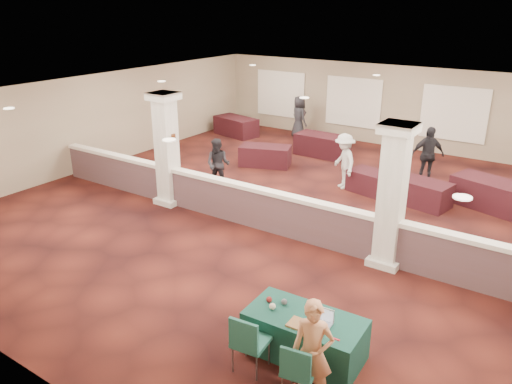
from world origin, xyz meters
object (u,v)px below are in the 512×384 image
Objects in this scene: far_table_back_right at (490,194)px; attendee_b at (344,161)px; woman at (312,353)px; far_table_front_center at (375,183)px; far_table_front_left at (265,156)px; conf_chair_main at (298,368)px; far_table_back_center at (322,145)px; conf_chair_side at (248,340)px; far_table_front_right at (418,192)px; attendee_c at (427,155)px; far_table_back_left at (236,126)px; near_table at (304,335)px; attendee_a at (218,164)px; attendee_d at (299,117)px.

attendee_b is at bearing -168.87° from far_table_back_right.
woman is 1.01× the size of far_table_front_center.
far_table_front_left reaches higher than far_table_front_center.
far_table_front_center is at bearing -6.53° from far_table_front_left.
conf_chair_main reaches higher than far_table_back_center.
far_table_front_right is (0.06, 8.49, -0.25)m from conf_chair_side.
far_table_front_right is 2.08m from attendee_c.
far_table_back_left is (-3.39, 2.90, 0.04)m from far_table_front_left.
attendee_c reaches higher than far_table_back_center.
far_table_back_right reaches higher than far_table_front_right.
attendee_b is at bearing 108.08° from near_table.
far_table_back_left is 1.12× the size of attendee_b.
attendee_b reaches higher than near_table.
far_table_front_center is 1.17m from attendee_b.
conf_chair_side is 0.56× the size of attendee_c.
attendee_b is (3.17, 2.26, 0.07)m from attendee_a.
far_table_back_center is (1.11, 2.24, 0.04)m from far_table_front_left.
far_table_front_left is 0.99× the size of far_table_front_right.
near_table is 1.04× the size of attendee_c.
far_table_front_left is at bearing -177.91° from far_table_back_right.
conf_chair_main is 0.61× the size of attendee_a.
attendee_a is 0.92× the size of attendee_b.
near_table is 7.93m from far_table_front_center.
conf_chair_main is at bearing -64.77° from far_table_back_center.
attendee_c is at bearing 85.71° from conf_chair_side.
far_table_front_right reaches higher than far_table_front_center.
far_table_back_left is at bearing 131.44° from attendee_c.
conf_chair_main is 10.63m from attendee_c.
attendee_d is at bearing 117.55° from near_table.
attendee_c reaches higher than attendee_d.
far_table_back_right reaches higher than far_table_back_center.
conf_chair_side is 0.57× the size of attendee_d.
far_table_back_left is at bearing 139.43° from far_table_front_left.
attendee_c is at bearing 14.80° from far_table_front_left.
far_table_front_right reaches higher than far_table_front_left.
far_table_front_left is at bearing 107.20° from woman.
woman is 15.60m from far_table_back_left.
attendee_a is at bearing -158.17° from far_table_front_right.
woman reaches higher than near_table.
near_table is 14.60m from far_table_back_left.
attendee_a reaches higher than far_table_front_center.
far_table_back_center is at bearing 60.66° from attendee_a.
far_table_back_left is 0.99× the size of far_table_back_center.
far_table_front_right is at bearing 86.90° from conf_chair_main.
far_table_back_left is 0.97× the size of far_table_back_right.
attendee_c is at bearing -9.92° from far_table_back_left.
near_table is at bearing -123.71° from attendee_c.
far_table_front_left is 4.13m from attendee_d.
attendee_d is (-7.38, 13.16, 0.32)m from conf_chair_main.
far_table_back_right is 1.16× the size of attendee_b.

